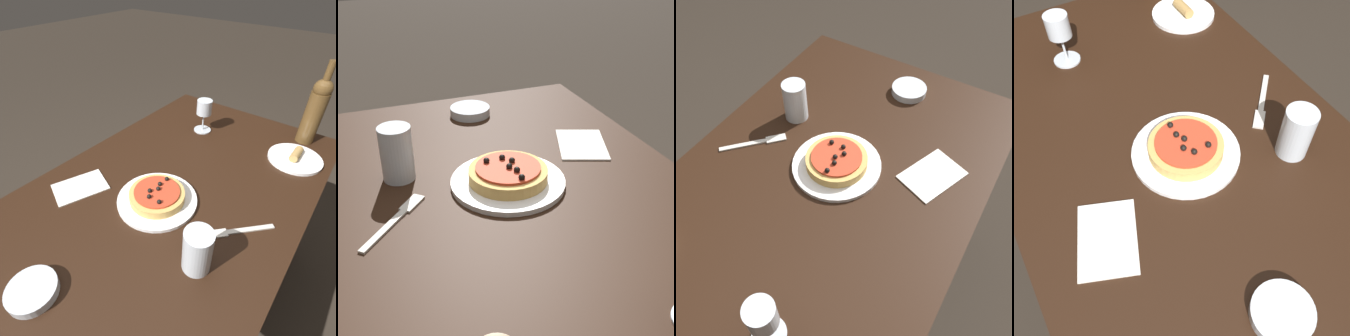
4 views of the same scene
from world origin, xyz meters
The scene contains 7 objects.
dining_table centered at (0.00, 0.00, 0.65)m, with size 1.30×0.81×0.75m.
dinner_plate centered at (-0.10, 0.00, 0.76)m, with size 0.25×0.25×0.01m.
pizza centered at (-0.10, 0.00, 0.78)m, with size 0.17×0.17×0.04m.
water_cup centered at (-0.21, -0.22, 0.81)m, with size 0.07×0.07×0.13m.
side_bowl centered at (-0.50, 0.04, 0.76)m, with size 0.12×0.12×0.02m.
fork centered at (-0.06, -0.25, 0.75)m, with size 0.16×0.15×0.00m.
paper_napkin centered at (-0.21, 0.25, 0.75)m, with size 0.20×0.17×0.00m.
Camera 2 is at (0.72, -0.32, 1.29)m, focal length 50.00 mm.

